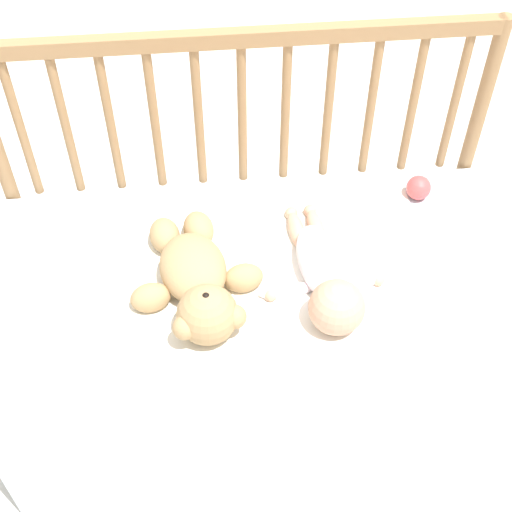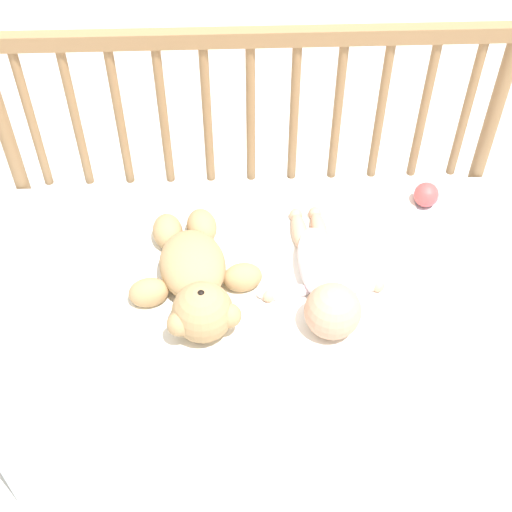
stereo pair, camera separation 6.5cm
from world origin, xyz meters
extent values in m
plane|color=silver|center=(0.00, 0.00, 0.00)|extent=(12.00, 12.00, 0.00)
cube|color=silver|center=(0.00, 0.00, 0.26)|extent=(1.20, 0.60, 0.52)
cylinder|color=#997047|center=(-0.58, 0.32, 0.47)|extent=(0.04, 0.04, 0.93)
cylinder|color=#997047|center=(0.58, 0.32, 0.47)|extent=(0.04, 0.04, 0.93)
cube|color=#997047|center=(0.00, 0.32, 0.92)|extent=(1.17, 0.03, 0.04)
cylinder|color=#997047|center=(-0.51, 0.32, 0.71)|extent=(0.02, 0.02, 0.38)
cylinder|color=#997047|center=(-0.41, 0.32, 0.71)|extent=(0.02, 0.02, 0.38)
cylinder|color=#997047|center=(-0.31, 0.32, 0.71)|extent=(0.02, 0.02, 0.38)
cylinder|color=#997047|center=(-0.21, 0.32, 0.71)|extent=(0.02, 0.02, 0.38)
cylinder|color=#997047|center=(-0.10, 0.32, 0.71)|extent=(0.02, 0.02, 0.38)
cylinder|color=#997047|center=(0.00, 0.32, 0.71)|extent=(0.02, 0.02, 0.38)
cylinder|color=#997047|center=(0.10, 0.32, 0.71)|extent=(0.02, 0.02, 0.38)
cylinder|color=#997047|center=(0.21, 0.32, 0.71)|extent=(0.02, 0.02, 0.38)
cylinder|color=#997047|center=(0.31, 0.32, 0.71)|extent=(0.02, 0.02, 0.38)
cylinder|color=#997047|center=(0.41, 0.32, 0.71)|extent=(0.02, 0.02, 0.38)
cylinder|color=#997047|center=(0.51, 0.32, 0.71)|extent=(0.02, 0.02, 0.38)
cube|color=white|center=(0.01, -0.02, 0.52)|extent=(0.78, 0.52, 0.01)
ellipsoid|color=tan|center=(-0.14, -0.02, 0.57)|extent=(0.18, 0.22, 0.10)
sphere|color=tan|center=(-0.12, -0.16, 0.58)|extent=(0.13, 0.13, 0.13)
sphere|color=tan|center=(-0.12, -0.16, 0.62)|extent=(0.05, 0.05, 0.05)
sphere|color=black|center=(-0.12, -0.16, 0.64)|extent=(0.02, 0.02, 0.02)
sphere|color=tan|center=(-0.06, -0.17, 0.58)|extent=(0.05, 0.05, 0.05)
sphere|color=tan|center=(-0.16, -0.19, 0.58)|extent=(0.05, 0.05, 0.05)
ellipsoid|color=tan|center=(-0.03, -0.04, 0.55)|extent=(0.10, 0.08, 0.06)
ellipsoid|color=tan|center=(-0.23, -0.08, 0.55)|extent=(0.10, 0.08, 0.06)
ellipsoid|color=tan|center=(-0.12, 0.12, 0.55)|extent=(0.09, 0.11, 0.07)
ellipsoid|color=tan|center=(-0.20, 0.10, 0.55)|extent=(0.09, 0.11, 0.07)
ellipsoid|color=white|center=(0.14, -0.02, 0.56)|extent=(0.11, 0.22, 0.08)
sphere|color=tan|center=(0.15, -0.16, 0.58)|extent=(0.12, 0.12, 0.12)
ellipsoid|color=white|center=(0.23, -0.06, 0.53)|extent=(0.13, 0.04, 0.03)
ellipsoid|color=white|center=(0.06, -0.07, 0.53)|extent=(0.13, 0.04, 0.03)
sphere|color=tan|center=(0.27, -0.06, 0.53)|extent=(0.03, 0.03, 0.03)
sphere|color=tan|center=(0.02, -0.08, 0.53)|extent=(0.03, 0.03, 0.03)
ellipsoid|color=tan|center=(0.15, 0.11, 0.54)|extent=(0.05, 0.13, 0.04)
ellipsoid|color=tan|center=(0.11, 0.10, 0.54)|extent=(0.05, 0.13, 0.04)
sphere|color=tan|center=(0.15, 0.17, 0.53)|extent=(0.03, 0.03, 0.03)
sphere|color=tan|center=(0.10, 0.16, 0.53)|extent=(0.03, 0.03, 0.03)
sphere|color=#DB4C4C|center=(0.42, 0.21, 0.55)|extent=(0.06, 0.06, 0.06)
camera|label=1|loc=(-0.10, -1.05, 1.74)|focal=50.00mm
camera|label=2|loc=(-0.04, -1.05, 1.74)|focal=50.00mm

